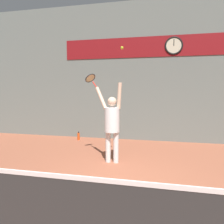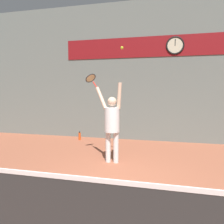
{
  "view_description": "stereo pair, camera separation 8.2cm",
  "coord_description": "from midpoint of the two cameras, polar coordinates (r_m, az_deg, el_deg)",
  "views": [
    {
      "loc": [
        0.71,
        -3.36,
        1.83
      ],
      "look_at": [
        -0.5,
        1.94,
        1.29
      ],
      "focal_mm": 35.0,
      "sensor_mm": 36.0,
      "label": 1
    },
    {
      "loc": [
        0.79,
        -3.34,
        1.83
      ],
      "look_at": [
        -0.5,
        1.94,
        1.29
      ],
      "focal_mm": 35.0,
      "sensor_mm": 36.0,
      "label": 2
    }
  ],
  "objects": [
    {
      "name": "ground_plane",
      "position": [
        3.89,
        1.04,
        -22.43
      ],
      "size": [
        18.0,
        18.0,
        0.0
      ],
      "primitive_type": "plane",
      "color": "#9E563D"
    },
    {
      "name": "back_wall",
      "position": [
        8.09,
        8.49,
        10.34
      ],
      "size": [
        18.0,
        0.1,
        5.0
      ],
      "color": "slate",
      "rests_on": "ground_plane"
    },
    {
      "name": "sponsor_banner",
      "position": [
        8.15,
        8.54,
        16.45
      ],
      "size": [
        5.78,
        0.02,
        0.71
      ],
      "color": "maroon"
    },
    {
      "name": "scoreboard_clock",
      "position": [
        8.1,
        16.44,
        16.35
      ],
      "size": [
        0.61,
        0.06,
        0.61
      ],
      "color": "beige"
    },
    {
      "name": "court_net",
      "position": [
        2.54,
        -6.19,
        -25.97
      ],
      "size": [
        7.1,
        0.07,
        1.06
      ],
      "color": "#333333",
      "rests_on": "ground_plane"
    },
    {
      "name": "tennis_player",
      "position": [
        5.5,
        0.39,
        -2.57
      ],
      "size": [
        0.79,
        0.49,
        2.03
      ],
      "color": "white",
      "rests_on": "ground_plane"
    },
    {
      "name": "tennis_racket",
      "position": [
        5.99,
        -5.1,
        8.64
      ],
      "size": [
        0.42,
        0.38,
        0.39
      ],
      "color": "red"
    },
    {
      "name": "tennis_ball",
      "position": [
        5.42,
        3.06,
        16.42
      ],
      "size": [
        0.07,
        0.07,
        0.07
      ],
      "color": "#CCDB2D"
    },
    {
      "name": "water_bottle",
      "position": [
        8.23,
        -8.17,
        -6.25
      ],
      "size": [
        0.09,
        0.09,
        0.31
      ],
      "color": "#D84C19",
      "rests_on": "ground_plane"
    }
  ]
}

